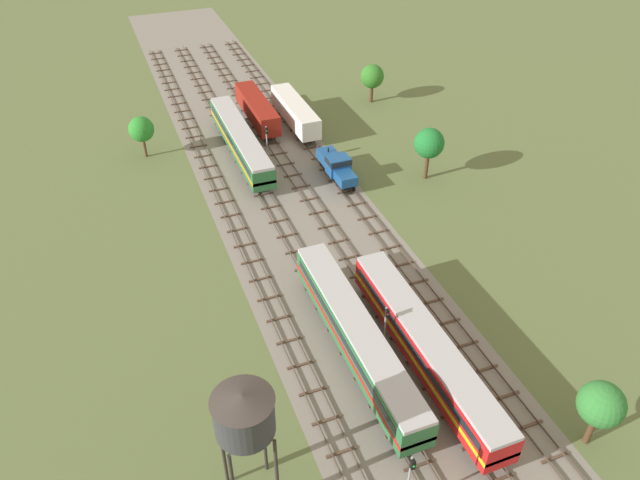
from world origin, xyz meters
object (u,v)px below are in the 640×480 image
passenger_coach_left_midfar (240,140)px  signal_post_near (385,325)px  passenger_coach_left_near (356,334)px  water_tower (244,414)px  freight_boxcar_centre_far (295,111)px  passenger_coach_centre_left_nearest (426,345)px  shunter_loco_centre_mid (337,166)px  signal_post_nearest (410,478)px  signal_post_mid (267,143)px  freight_boxcar_centre_left_farther (257,109)px

passenger_coach_left_midfar → signal_post_near: 38.21m
passenger_coach_left_near → water_tower: (-11.71, -9.05, 6.04)m
freight_boxcar_centre_far → signal_post_near: signal_post_near is taller
passenger_coach_centre_left_nearest → passenger_coach_left_near: 5.77m
shunter_loco_centre_mid → signal_post_near: size_ratio=1.62×
passenger_coach_left_near → shunter_loco_centre_mid: (9.60, 27.81, -0.60)m
shunter_loco_centre_mid → passenger_coach_left_midfar: 13.76m
passenger_coach_centre_left_nearest → signal_post_nearest: size_ratio=3.78×
passenger_coach_centre_left_nearest → shunter_loco_centre_mid: bearing=81.2°
passenger_coach_left_near → signal_post_near: size_ratio=4.20×
passenger_coach_left_near → signal_post_near: (2.40, -0.48, 0.72)m
passenger_coach_left_midfar → signal_post_near: size_ratio=4.20×
signal_post_mid → passenger_coach_left_midfar: bearing=119.6°
freight_boxcar_centre_left_farther → signal_post_mid: 13.30m
shunter_loco_centre_mid → signal_post_mid: signal_post_mid is taller
freight_boxcar_centre_far → water_tower: (-21.32, -52.63, 6.20)m
passenger_coach_centre_left_nearest → passenger_coach_left_near: same height
passenger_coach_left_midfar → passenger_coach_left_near: bearing=-90.0°
water_tower → signal_post_mid: 45.02m
passenger_coach_left_midfar → freight_boxcar_centre_far: passenger_coach_left_midfar is taller
water_tower → shunter_loco_centre_mid: bearing=60.0°
water_tower → signal_post_nearest: size_ratio=1.80×
passenger_coach_centre_left_nearest → freight_boxcar_centre_left_farther: passenger_coach_centre_left_nearest is taller
water_tower → passenger_coach_left_midfar: bearing=75.9°
signal_post_nearest → passenger_coach_left_near: bearing=80.2°
passenger_coach_left_midfar → signal_post_nearest: 51.57m
shunter_loco_centre_mid → signal_post_mid: size_ratio=1.42×
passenger_coach_left_near → signal_post_near: 2.55m
passenger_coach_centre_left_nearest → signal_post_mid: (-2.40, 36.62, 1.14)m
passenger_coach_left_near → passenger_coach_left_midfar: (0.00, 37.64, 0.00)m
freight_boxcar_centre_far → signal_post_nearest: (-12.01, -57.44, 1.22)m
passenger_coach_left_near → shunter_loco_centre_mid: 29.43m
shunter_loco_centre_mid → passenger_coach_centre_left_nearest: bearing=-98.8°
passenger_coach_left_midfar → signal_post_nearest: (-2.40, -51.50, 1.06)m
freight_boxcar_centre_far → freight_boxcar_centre_left_farther: 5.58m
freight_boxcar_centre_far → freight_boxcar_centre_left_farther: (-4.80, 2.85, 0.00)m
freight_boxcar_centre_left_farther → water_tower: 58.22m
passenger_coach_left_midfar → freight_boxcar_centre_far: (9.61, 5.94, -0.16)m
freight_boxcar_centre_far → signal_post_mid: (-7.21, -10.16, 1.31)m
passenger_coach_centre_left_nearest → freight_boxcar_centre_far: size_ratio=1.57×
passenger_coach_centre_left_nearest → passenger_coach_left_near: bearing=146.3°
shunter_loco_centre_mid → signal_post_near: signal_post_near is taller
shunter_loco_centre_mid → freight_boxcar_centre_left_farther: freight_boxcar_centre_left_farther is taller
passenger_coach_left_midfar → signal_post_mid: bearing=-60.4°
passenger_coach_left_midfar → freight_boxcar_centre_far: 11.30m
freight_boxcar_centre_left_farther → water_tower: bearing=-106.6°
freight_boxcar_centre_left_farther → water_tower: size_ratio=1.34×
freight_boxcar_centre_left_farther → signal_post_mid: bearing=-100.5°
signal_post_nearest → freight_boxcar_centre_far: bearing=78.2°
freight_boxcar_centre_left_farther → signal_post_nearest: signal_post_nearest is taller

